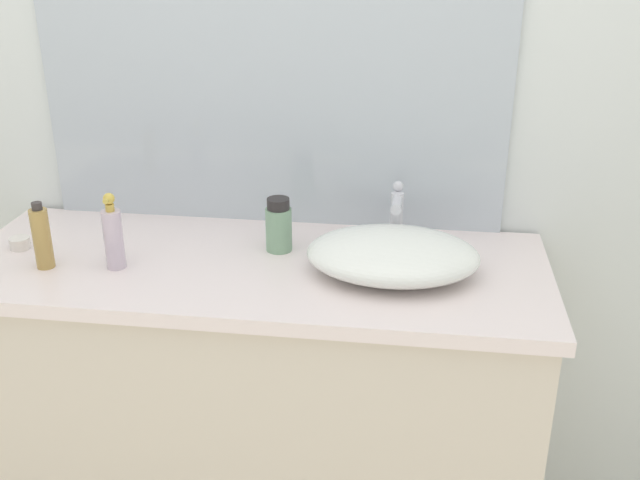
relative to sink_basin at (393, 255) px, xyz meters
name	(u,v)px	position (x,y,z in m)	size (l,w,h in m)	color
bathroom_wall_rear	(303,82)	(-0.27, 0.34, 0.34)	(6.00, 0.06, 2.60)	silver
vanity_counter	(258,411)	(-0.35, 0.01, -0.50)	(1.49, 0.58, 0.91)	beige
wall_mirror_panel	(269,21)	(-0.35, 0.30, 0.50)	(1.27, 0.01, 1.11)	#B2BCC6
sink_basin	(393,255)	(0.00, 0.00, 0.00)	(0.42, 0.32, 0.10)	white
faucet	(397,211)	(0.00, 0.18, 0.04)	(0.03, 0.12, 0.17)	silver
soap_dispenser	(113,236)	(-0.68, -0.06, 0.04)	(0.05, 0.05, 0.20)	silver
lotion_bottle	(279,226)	(-0.30, 0.10, 0.02)	(0.07, 0.07, 0.14)	gray
perfume_bottle	(42,238)	(-0.85, -0.09, 0.03)	(0.04, 0.04, 0.17)	#AD8946
candle_jar	(20,243)	(-0.97, 0.01, -0.03)	(0.05, 0.05, 0.03)	silver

